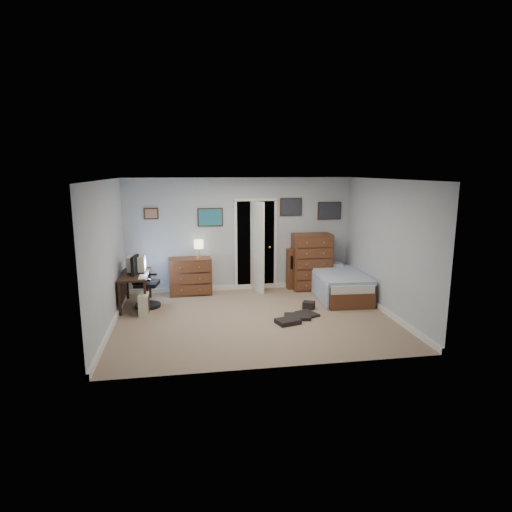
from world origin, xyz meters
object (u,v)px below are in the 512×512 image
(low_dresser, at_px, (190,276))
(tall_dresser, at_px, (311,262))
(office_chair, at_px, (144,287))
(bed, at_px, (339,284))
(computer_desk, at_px, (131,281))

(low_dresser, distance_m, tall_dresser, 2.72)
(office_chair, bearing_deg, bed, 10.69)
(bed, bearing_deg, low_dresser, 169.85)
(low_dresser, bearing_deg, bed, -16.50)
(computer_desk, bearing_deg, tall_dresser, 9.63)
(computer_desk, distance_m, bed, 4.27)
(low_dresser, height_order, bed, low_dresser)
(low_dresser, xyz_separation_m, tall_dresser, (2.71, -0.02, 0.23))
(low_dresser, bearing_deg, office_chair, -143.38)
(office_chair, relative_size, tall_dresser, 0.82)
(tall_dresser, bearing_deg, computer_desk, -169.89)
(computer_desk, xyz_separation_m, tall_dresser, (3.87, 0.65, 0.12))
(office_chair, distance_m, tall_dresser, 3.70)
(low_dresser, relative_size, bed, 0.48)
(computer_desk, height_order, bed, computer_desk)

